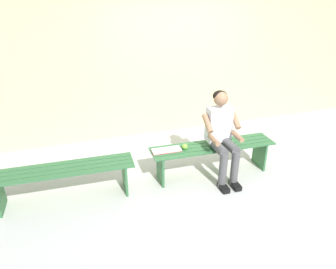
# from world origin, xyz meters

# --- Properties ---
(ground_plane) EXTENTS (10.00, 7.00, 0.04)m
(ground_plane) POSITION_xyz_m (1.04, 1.00, -0.02)
(ground_plane) COLOR #B2B2AD
(brick_wall) EXTENTS (9.50, 0.24, 2.48)m
(brick_wall) POSITION_xyz_m (0.50, -1.75, 1.24)
(brick_wall) COLOR #D1C684
(brick_wall) RESTS_ON ground
(bench_near) EXTENTS (1.83, 0.45, 0.47)m
(bench_near) POSITION_xyz_m (0.00, -0.00, 0.36)
(bench_near) COLOR #2D6038
(bench_near) RESTS_ON ground
(bench_far) EXTENTS (1.81, 0.45, 0.47)m
(bench_far) POSITION_xyz_m (2.09, 0.00, 0.36)
(bench_far) COLOR #2D6038
(bench_far) RESTS_ON ground
(person_seated) EXTENTS (0.50, 0.69, 1.28)m
(person_seated) POSITION_xyz_m (-0.07, 0.10, 0.71)
(person_seated) COLOR silver
(person_seated) RESTS_ON ground
(apple) EXTENTS (0.08, 0.08, 0.08)m
(apple) POSITION_xyz_m (0.43, -0.02, 0.51)
(apple) COLOR #72B738
(apple) RESTS_ON bench_near
(book_open) EXTENTS (0.42, 0.17, 0.02)m
(book_open) POSITION_xyz_m (0.69, -0.05, 0.48)
(book_open) COLOR white
(book_open) RESTS_ON bench_near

